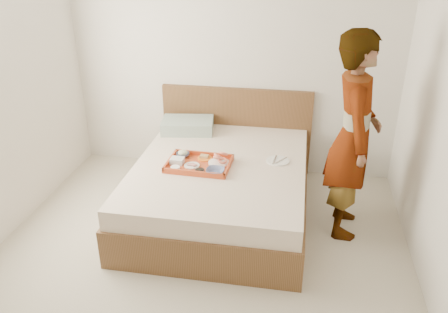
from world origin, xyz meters
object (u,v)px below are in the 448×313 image
at_px(dinner_plate, 278,161).
at_px(person, 353,137).
at_px(bed, 221,188).
at_px(tray, 199,164).

bearing_deg(dinner_plate, person, -15.58).
xyz_separation_m(bed, tray, (-0.18, -0.09, 0.29)).
distance_m(tray, dinner_plate, 0.73).
bearing_deg(person, dinner_plate, 75.07).
height_order(bed, dinner_plate, dinner_plate).
relative_size(bed, dinner_plate, 9.25).
distance_m(tray, person, 1.37).
height_order(bed, person, person).
distance_m(dinner_plate, person, 0.74).
xyz_separation_m(dinner_plate, person, (0.62, -0.17, 0.36)).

